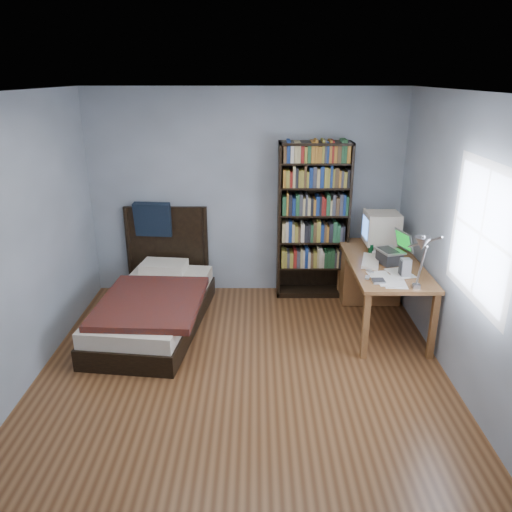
# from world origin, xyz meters

# --- Properties ---
(room) EXTENTS (4.20, 4.24, 2.50)m
(room) POSITION_xyz_m (0.03, -0.00, 1.25)
(room) COLOR #522F18
(room) RESTS_ON ground
(desk) EXTENTS (0.75, 1.61, 0.73)m
(desk) POSITION_xyz_m (1.50, 1.61, 0.42)
(desk) COLOR brown
(desk) RESTS_ON floor
(crt_monitor) EXTENTS (0.38, 0.36, 0.43)m
(crt_monitor) POSITION_xyz_m (1.55, 1.58, 0.98)
(crt_monitor) COLOR beige
(crt_monitor) RESTS_ON desk
(laptop) EXTENTS (0.37, 0.35, 0.36)m
(laptop) POSITION_xyz_m (1.56, 1.10, 0.83)
(laptop) COLOR #2D2D30
(laptop) RESTS_ON desk
(desk_lamp) EXTENTS (0.25, 0.56, 0.67)m
(desk_lamp) POSITION_xyz_m (1.50, 0.04, 1.27)
(desk_lamp) COLOR #99999E
(desk_lamp) RESTS_ON desk
(keyboard) EXTENTS (0.28, 0.47, 0.04)m
(keyboard) POSITION_xyz_m (1.35, 1.12, 0.75)
(keyboard) COLOR beige
(keyboard) RESTS_ON desk
(speaker) EXTENTS (0.10, 0.10, 0.18)m
(speaker) POSITION_xyz_m (1.61, 0.74, 0.82)
(speaker) COLOR gray
(speaker) RESTS_ON desk
(soda_can) EXTENTS (0.06, 0.06, 0.11)m
(soda_can) POSITION_xyz_m (1.41, 1.42, 0.78)
(soda_can) COLOR #073418
(soda_can) RESTS_ON desk
(mouse) EXTENTS (0.07, 0.12, 0.04)m
(mouse) POSITION_xyz_m (1.46, 1.41, 0.75)
(mouse) COLOR silver
(mouse) RESTS_ON desk
(phone_silver) EXTENTS (0.07, 0.10, 0.02)m
(phone_silver) POSITION_xyz_m (1.29, 0.85, 0.74)
(phone_silver) COLOR #B6B6BB
(phone_silver) RESTS_ON desk
(phone_grey) EXTENTS (0.06, 0.09, 0.02)m
(phone_grey) POSITION_xyz_m (1.22, 0.69, 0.74)
(phone_grey) COLOR gray
(phone_grey) RESTS_ON desk
(external_drive) EXTENTS (0.11, 0.11, 0.02)m
(external_drive) POSITION_xyz_m (1.31, 0.58, 0.74)
(external_drive) COLOR gray
(external_drive) RESTS_ON desk
(bookshelf) EXTENTS (0.85, 0.30, 1.90)m
(bookshelf) POSITION_xyz_m (0.81, 1.94, 0.95)
(bookshelf) COLOR black
(bookshelf) RESTS_ON floor
(bed) EXTENTS (1.19, 2.10, 1.16)m
(bed) POSITION_xyz_m (-0.99, 1.14, 0.26)
(bed) COLOR black
(bed) RESTS_ON floor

